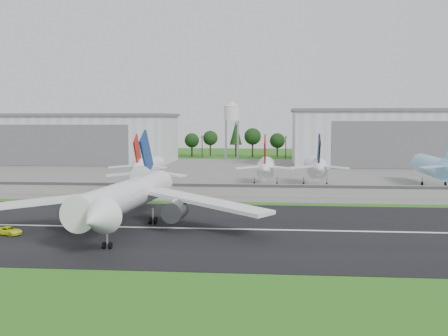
# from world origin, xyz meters

# --- Properties ---
(ground) EXTENTS (600.00, 600.00, 0.00)m
(ground) POSITION_xyz_m (0.00, 0.00, 0.00)
(ground) COLOR #256016
(ground) RESTS_ON ground
(runway) EXTENTS (320.00, 60.00, 0.10)m
(runway) POSITION_xyz_m (0.00, 10.00, 0.05)
(runway) COLOR black
(runway) RESTS_ON ground
(runway_centerline) EXTENTS (220.00, 1.00, 0.02)m
(runway_centerline) POSITION_xyz_m (0.00, 10.00, 0.11)
(runway_centerline) COLOR white
(runway_centerline) RESTS_ON runway
(apron) EXTENTS (320.00, 150.00, 0.10)m
(apron) POSITION_xyz_m (0.00, 120.00, 0.05)
(apron) COLOR slate
(apron) RESTS_ON ground
(blast_fence) EXTENTS (240.00, 0.61, 3.50)m
(blast_fence) POSITION_xyz_m (0.00, 54.99, 1.81)
(blast_fence) COLOR gray
(blast_fence) RESTS_ON ground
(hangar_west) EXTENTS (97.00, 44.00, 23.20)m
(hangar_west) POSITION_xyz_m (-80.00, 164.92, 11.63)
(hangar_west) COLOR silver
(hangar_west) RESTS_ON ground
(hangar_east) EXTENTS (102.00, 47.00, 25.20)m
(hangar_east) POSITION_xyz_m (75.00, 164.92, 12.63)
(hangar_east) COLOR silver
(hangar_east) RESTS_ON ground
(water_tower) EXTENTS (8.40, 8.40, 29.40)m
(water_tower) POSITION_xyz_m (-5.00, 185.00, 24.55)
(water_tower) COLOR #99999E
(water_tower) RESTS_ON ground
(utility_poles) EXTENTS (230.00, 3.00, 12.00)m
(utility_poles) POSITION_xyz_m (0.00, 200.00, 0.00)
(utility_poles) COLOR black
(utility_poles) RESTS_ON ground
(treeline) EXTENTS (320.00, 16.00, 22.00)m
(treeline) POSITION_xyz_m (0.00, 215.00, 0.00)
(treeline) COLOR black
(treeline) RESTS_ON ground
(main_airliner) EXTENTS (57.08, 59.27, 18.17)m
(main_airliner) POSITION_xyz_m (-11.31, 9.57, 4.89)
(main_airliner) COLOR white
(main_airliner) RESTS_ON runway
(ground_vehicle) EXTENTS (5.78, 4.09, 1.46)m
(ground_vehicle) POSITION_xyz_m (-30.68, 1.10, 0.83)
(ground_vehicle) COLOR yellow
(ground_vehicle) RESTS_ON runway
(parked_jet_red_a) EXTENTS (7.36, 31.29, 16.49)m
(parked_jet_red_a) POSITION_xyz_m (-23.03, 76.53, 5.99)
(parked_jet_red_a) COLOR white
(parked_jet_red_a) RESTS_ON ground
(parked_jet_red_b) EXTENTS (7.36, 31.29, 16.47)m
(parked_jet_red_b) POSITION_xyz_m (13.84, 76.53, 5.98)
(parked_jet_red_b) COLOR white
(parked_jet_red_b) RESTS_ON ground
(parked_jet_navy) EXTENTS (7.36, 31.29, 16.72)m
(parked_jet_navy) POSITION_xyz_m (28.96, 76.57, 6.21)
(parked_jet_navy) COLOR white
(parked_jet_navy) RESTS_ON ground
(parked_jet_skyblue) EXTENTS (7.36, 37.29, 16.89)m
(parked_jet_skyblue) POSITION_xyz_m (65.51, 81.59, 6.32)
(parked_jet_skyblue) COLOR #8ACBEF
(parked_jet_skyblue) RESTS_ON ground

